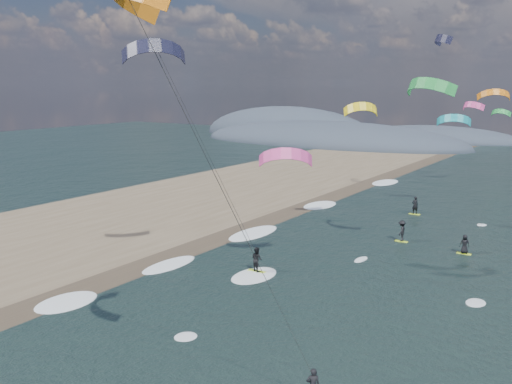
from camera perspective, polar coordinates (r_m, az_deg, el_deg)
The scene contains 8 objects.
sand_strip at distance 49.88m, azimuth -24.11°, elevation -5.53°, with size 26.00×240.00×0.00m, color brown.
wet_sand_strip at distance 40.61m, azimuth -14.83°, elevation -8.56°, with size 3.00×240.00×0.00m, color #382D23.
coastal_hills at distance 138.33m, azimuth 6.81°, elevation 5.25°, with size 80.00×41.00×15.00m.
kitesurfer_near_a at distance 19.63m, azimuth -8.65°, elevation 9.85°, with size 7.64×9.25×17.23m.
kitesurfer_near_b at distance 36.93m, azimuth -6.75°, elevation 7.13°, with size 7.03×9.30×16.37m.
far_kitesurfers at distance 51.70m, azimuth 15.86°, elevation -3.40°, with size 8.82×12.20×1.86m.
bg_kite_field at distance 62.95m, azimuth 18.19°, elevation 8.70°, with size 10.50×69.44×10.72m.
shoreline_surf at distance 42.92m, azimuth -8.99°, elevation -7.27°, with size 2.40×79.40×0.11m.
Camera 1 is at (16.99, -15.18, 13.22)m, focal length 40.00 mm.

